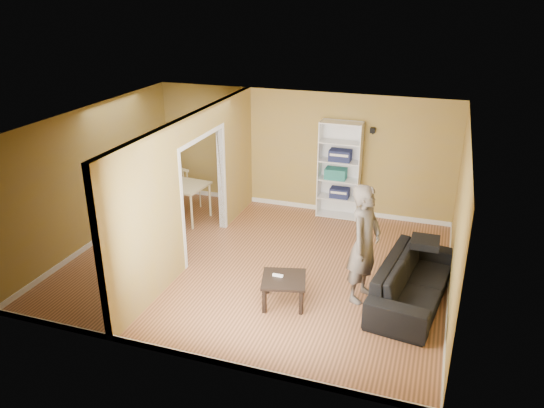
{
  "coord_description": "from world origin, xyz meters",
  "views": [
    {
      "loc": [
        2.9,
        -7.82,
        4.59
      ],
      "look_at": [
        0.2,
        0.2,
        1.1
      ],
      "focal_mm": 35.0,
      "sensor_mm": 36.0,
      "label": 1
    }
  ],
  "objects": [
    {
      "name": "room_shell",
      "position": [
        0.0,
        0.0,
        1.3
      ],
      "size": [
        6.5,
        6.5,
        6.5
      ],
      "color": "#AF6E47",
      "rests_on": "ground"
    },
    {
      "name": "partition",
      "position": [
        -1.2,
        0.0,
        1.3
      ],
      "size": [
        0.22,
        5.5,
        2.6
      ],
      "primitive_type": null,
      "color": "#A88A37",
      "rests_on": "ground"
    },
    {
      "name": "wall_speaker",
      "position": [
        1.5,
        2.69,
        1.9
      ],
      "size": [
        0.1,
        0.1,
        0.1
      ],
      "primitive_type": "cube",
      "color": "black",
      "rests_on": "room_shell"
    },
    {
      "name": "sofa",
      "position": [
        2.7,
        -0.32,
        0.45
      ],
      "size": [
        2.47,
        1.34,
        0.89
      ],
      "primitive_type": "imported",
      "rotation": [
        0.0,
        0.0,
        1.42
      ],
      "color": "black",
      "rests_on": "ground"
    },
    {
      "name": "person",
      "position": [
        1.93,
        -0.51,
        1.11
      ],
      "size": [
        0.95,
        0.83,
        2.23
      ],
      "primitive_type": "imported",
      "rotation": [
        0.0,
        0.0,
        1.3
      ],
      "color": "slate",
      "rests_on": "ground"
    },
    {
      "name": "bookshelf",
      "position": [
        0.89,
        2.61,
        1.03
      ],
      "size": [
        0.87,
        0.38,
        2.06
      ],
      "color": "white",
      "rests_on": "ground"
    },
    {
      "name": "paper_box_navy_a",
      "position": [
        0.92,
        2.56,
        0.54
      ],
      "size": [
        0.4,
        0.26,
        0.2
      ],
      "primitive_type": "cube",
      "color": "navy",
      "rests_on": "bookshelf"
    },
    {
      "name": "paper_box_teal",
      "position": [
        0.82,
        2.56,
        0.95
      ],
      "size": [
        0.44,
        0.29,
        0.22
      ],
      "primitive_type": "cube",
      "color": "#0E6D69",
      "rests_on": "bookshelf"
    },
    {
      "name": "paper_box_navy_b",
      "position": [
        0.89,
        2.56,
        1.36
      ],
      "size": [
        0.45,
        0.29,
        0.23
      ],
      "primitive_type": "cube",
      "color": "navy",
      "rests_on": "bookshelf"
    },
    {
      "name": "coffee_table",
      "position": [
        0.82,
        -1.07,
        0.38
      ],
      "size": [
        0.67,
        0.67,
        0.44
      ],
      "rotation": [
        0.0,
        0.0,
        0.25
      ],
      "color": "black",
      "rests_on": "ground"
    },
    {
      "name": "game_controller",
      "position": [
        0.71,
        -1.04,
        0.46
      ],
      "size": [
        0.16,
        0.04,
        0.03
      ],
      "primitive_type": "cube",
      "color": "white",
      "rests_on": "coffee_table"
    },
    {
      "name": "dining_table",
      "position": [
        -2.3,
        1.37,
        0.7
      ],
      "size": [
        1.25,
        0.83,
        0.78
      ],
      "rotation": [
        0.0,
        0.0,
        -0.1
      ],
      "color": "tan",
      "rests_on": "ground"
    },
    {
      "name": "chair_left",
      "position": [
        -3.0,
        1.33,
        0.47
      ],
      "size": [
        0.5,
        0.5,
        0.95
      ],
      "primitive_type": null,
      "rotation": [
        0.0,
        0.0,
        -1.4
      ],
      "color": "tan",
      "rests_on": "ground"
    },
    {
      "name": "chair_near",
      "position": [
        -2.27,
        0.83,
        0.49
      ],
      "size": [
        0.47,
        0.47,
        0.98
      ],
      "primitive_type": null,
      "rotation": [
        0.0,
        0.0,
        0.04
      ],
      "color": "tan",
      "rests_on": "ground"
    },
    {
      "name": "chair_far",
      "position": [
        -2.31,
        1.96,
        0.48
      ],
      "size": [
        0.56,
        0.56,
        0.97
      ],
      "primitive_type": null,
      "rotation": [
        0.0,
        0.0,
        2.83
      ],
      "color": "tan",
      "rests_on": "ground"
    }
  ]
}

